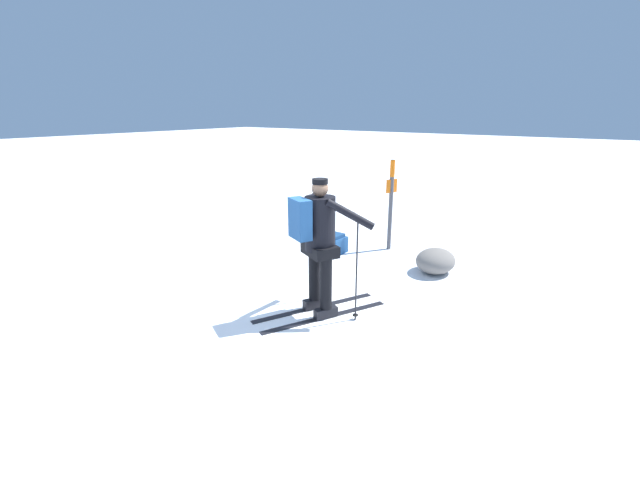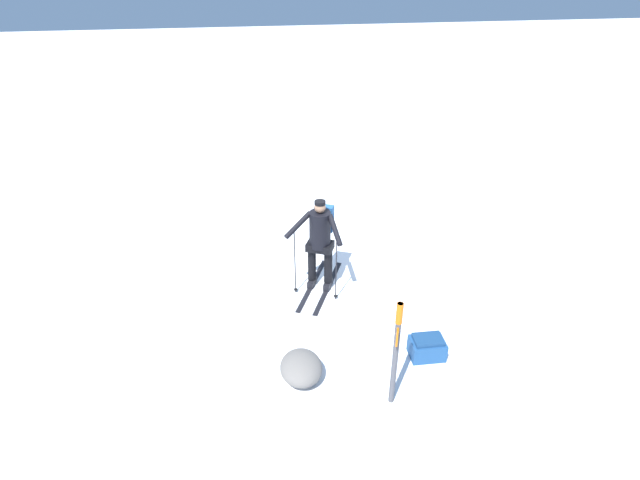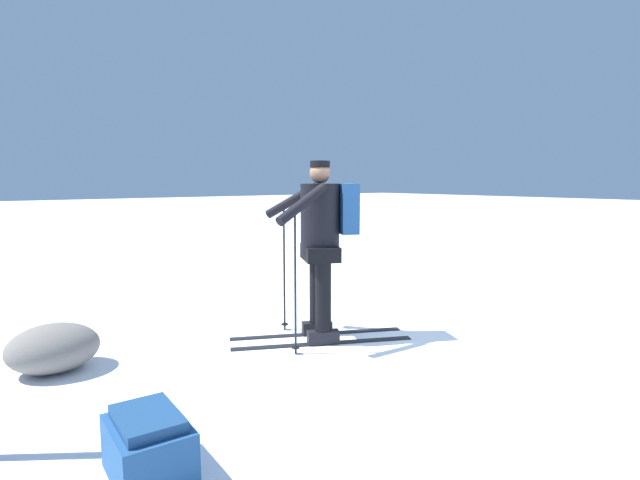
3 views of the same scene
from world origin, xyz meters
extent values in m
plane|color=white|center=(0.00, 0.00, 0.00)|extent=(80.00, 80.00, 0.00)
cube|color=black|center=(0.53, -0.39, 0.01)|extent=(1.61, 0.85, 0.01)
cube|color=black|center=(0.53, -0.39, 0.07)|extent=(0.32, 0.23, 0.12)
cylinder|color=black|center=(0.53, -0.39, 0.49)|extent=(0.15, 0.15, 0.73)
cube|color=black|center=(0.40, -0.67, 0.01)|extent=(1.61, 0.85, 0.01)
cube|color=black|center=(0.40, -0.67, 0.07)|extent=(0.32, 0.23, 0.12)
cylinder|color=black|center=(0.40, -0.67, 0.49)|extent=(0.15, 0.15, 0.73)
cube|color=black|center=(0.46, -0.53, 0.86)|extent=(0.49, 0.55, 0.14)
cylinder|color=black|center=(0.46, -0.53, 1.19)|extent=(0.37, 0.37, 0.66)
sphere|color=#8C664C|center=(0.46, -0.53, 1.62)|extent=(0.20, 0.20, 0.20)
cylinder|color=black|center=(0.46, -0.53, 1.71)|extent=(0.19, 0.19, 0.06)
cube|color=navy|center=(0.23, -0.41, 1.28)|extent=(0.29, 0.37, 0.48)
cylinder|color=black|center=(0.90, -0.33, 0.65)|extent=(0.02, 0.02, 1.30)
cylinder|color=black|center=(0.90, -0.33, 0.06)|extent=(0.07, 0.07, 0.01)
cylinder|color=black|center=(0.81, -0.34, 1.35)|extent=(0.58, 0.16, 0.37)
cylinder|color=black|center=(0.57, -1.00, 0.65)|extent=(0.02, 0.02, 1.30)
cylinder|color=black|center=(0.57, -1.00, 0.06)|extent=(0.07, 0.07, 0.01)
cylinder|color=black|center=(0.52, -0.92, 1.35)|extent=(0.37, 0.54, 0.37)
cube|color=navy|center=(2.58, 0.72, 0.15)|extent=(0.40, 0.53, 0.29)
cube|color=navy|center=(2.58, 0.72, 0.32)|extent=(0.32, 0.45, 0.06)
cylinder|color=#4C4C51|center=(3.34, -0.07, 0.83)|extent=(0.07, 0.07, 1.65)
cylinder|color=orange|center=(3.34, -0.07, 1.50)|extent=(0.09, 0.09, 0.30)
cube|color=orange|center=(3.34, -0.07, 1.19)|extent=(0.23, 0.11, 0.24)
ellipsoid|color=slate|center=(2.69, -1.22, 0.19)|extent=(0.71, 0.60, 0.39)
camera|label=1|loc=(-3.61, -3.42, 2.53)|focal=24.00mm
camera|label=2|loc=(7.94, -1.92, 5.29)|focal=28.00mm
camera|label=3|loc=(3.39, 3.22, 1.56)|focal=28.00mm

